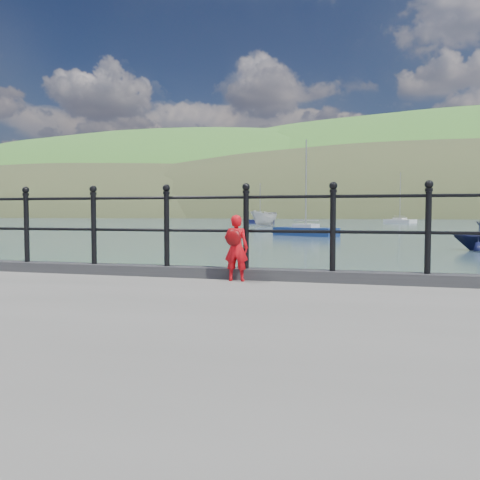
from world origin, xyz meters
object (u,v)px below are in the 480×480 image
(launch_white, at_px, (264,219))
(sailboat_deep, at_px, (400,221))
(railing, at_px, (205,220))
(child, at_px, (236,247))
(sailboat_left, at_px, (260,222))
(sailboat_port, at_px, (306,232))

(launch_white, relative_size, sailboat_deep, 0.61)
(railing, xyz_separation_m, sailboat_deep, (6.23, 91.28, -1.48))
(child, height_order, launch_white, launch_white)
(child, height_order, sailboat_left, sailboat_left)
(railing, height_order, sailboat_deep, sailboat_deep)
(launch_white, height_order, sailboat_deep, sailboat_deep)
(child, relative_size, sailboat_port, 0.11)
(launch_white, relative_size, sailboat_port, 0.71)
(railing, bearing_deg, sailboat_deep, 86.10)
(child, relative_size, sailboat_deep, 0.09)
(child, relative_size, launch_white, 0.16)
(sailboat_port, bearing_deg, sailboat_left, 135.13)
(railing, height_order, child, railing)
(launch_white, height_order, sailboat_left, sailboat_left)
(railing, xyz_separation_m, sailboat_port, (-3.40, 35.05, -1.48))
(child, distance_m, sailboat_deep, 91.73)
(child, bearing_deg, sailboat_port, -86.68)
(railing, bearing_deg, sailboat_port, 95.55)
(railing, bearing_deg, sailboat_left, 102.44)
(railing, relative_size, sailboat_deep, 1.90)
(child, bearing_deg, launch_white, -80.86)
(railing, distance_m, sailboat_port, 35.25)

